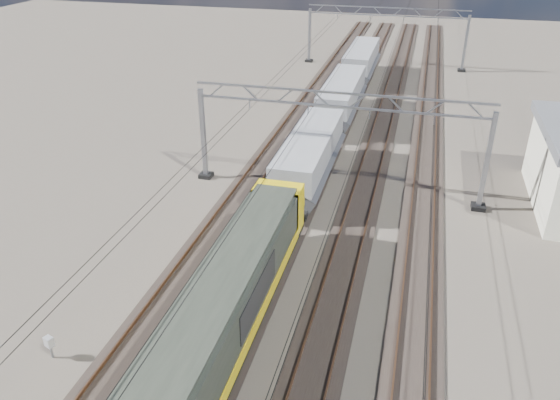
% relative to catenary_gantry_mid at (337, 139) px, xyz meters
% --- Properties ---
extents(ground, '(160.00, 160.00, 0.00)m').
position_rel_catenary_gantry_mid_xyz_m(ground, '(-0.00, -4.00, -3.91)').
color(ground, '#2B2620').
rests_on(ground, ground).
extents(track_outer_west, '(2.60, 140.00, 0.30)m').
position_rel_catenary_gantry_mid_xyz_m(track_outer_west, '(-6.00, -4.00, -3.83)').
color(track_outer_west, black).
rests_on(track_outer_west, ground).
extents(track_loco, '(2.60, 140.00, 0.30)m').
position_rel_catenary_gantry_mid_xyz_m(track_loco, '(-2.00, -4.00, -3.83)').
color(track_loco, black).
rests_on(track_loco, ground).
extents(track_inner_east, '(2.60, 140.00, 0.30)m').
position_rel_catenary_gantry_mid_xyz_m(track_inner_east, '(2.00, -4.00, -3.83)').
color(track_inner_east, black).
rests_on(track_inner_east, ground).
extents(track_outer_east, '(2.60, 140.00, 0.30)m').
position_rel_catenary_gantry_mid_xyz_m(track_outer_east, '(6.00, -4.00, -3.83)').
color(track_outer_east, black).
rests_on(track_outer_east, ground).
extents(catenary_gantry_mid, '(19.90, 0.90, 7.11)m').
position_rel_catenary_gantry_mid_xyz_m(catenary_gantry_mid, '(0.00, 0.00, 0.00)').
color(catenary_gantry_mid, gray).
rests_on(catenary_gantry_mid, ground).
extents(catenary_gantry_far, '(19.90, 0.90, 7.11)m').
position_rel_catenary_gantry_mid_xyz_m(catenary_gantry_far, '(0.00, 36.00, 0.00)').
color(catenary_gantry_far, gray).
rests_on(catenary_gantry_far, ground).
extents(overhead_wires, '(12.03, 140.00, 0.53)m').
position_rel_catenary_gantry_mid_xyz_m(overhead_wires, '(-0.00, 4.00, 1.84)').
color(overhead_wires, black).
rests_on(overhead_wires, ground).
extents(locomotive, '(2.76, 21.10, 3.62)m').
position_rel_catenary_gantry_mid_xyz_m(locomotive, '(-2.00, -16.86, -1.58)').
color(locomotive, black).
rests_on(locomotive, ground).
extents(hopper_wagon_lead, '(3.38, 13.00, 3.25)m').
position_rel_catenary_gantry_mid_xyz_m(hopper_wagon_lead, '(-2.00, 0.83, -1.67)').
color(hopper_wagon_lead, black).
rests_on(hopper_wagon_lead, ground).
extents(hopper_wagon_mid, '(3.38, 13.00, 3.25)m').
position_rel_catenary_gantry_mid_xyz_m(hopper_wagon_mid, '(-2.00, 15.03, -1.67)').
color(hopper_wagon_mid, black).
rests_on(hopper_wagon_mid, ground).
extents(hopper_wagon_third, '(3.38, 13.00, 3.25)m').
position_rel_catenary_gantry_mid_xyz_m(hopper_wagon_third, '(-2.00, 29.23, -1.67)').
color(hopper_wagon_third, black).
rests_on(hopper_wagon_third, ground).
extents(trackside_cabinet, '(0.45, 0.40, 1.13)m').
position_rel_catenary_gantry_mid_xyz_m(trackside_cabinet, '(-9.20, -18.84, -3.05)').
color(trackside_cabinet, gray).
rests_on(trackside_cabinet, ground).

